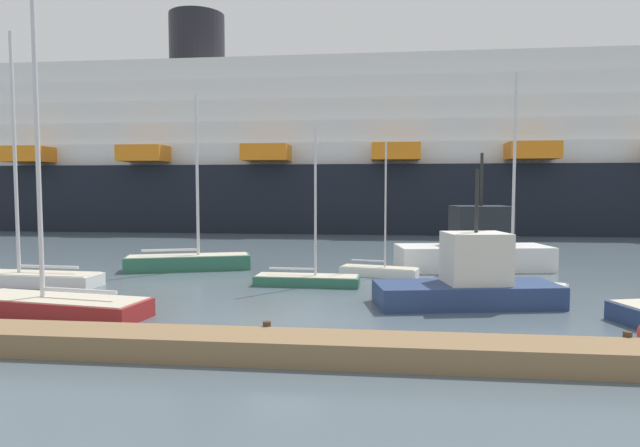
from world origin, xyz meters
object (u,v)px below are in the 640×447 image
cruise_ship (392,159)px  sailboat_5 (29,274)px  sailboat_0 (307,278)px  sailboat_2 (379,270)px  fishing_boat_0 (470,281)px  sailboat_6 (189,260)px  sailboat_1 (501,282)px  sailboat_4 (55,302)px  fishing_boat_1 (475,248)px

cruise_ship → sailboat_5: bearing=-115.2°
sailboat_0 → sailboat_2: (3.50, 3.10, -0.01)m
fishing_boat_0 → sailboat_6: bearing=141.4°
sailboat_1 → fishing_boat_0: bearing=-101.9°
sailboat_0 → sailboat_6: (-7.57, 4.15, 0.20)m
sailboat_5 → cruise_ship: bearing=-112.2°
sailboat_5 → sailboat_6: 8.28m
sailboat_4 → fishing_boat_0: (15.72, 3.61, 0.47)m
sailboat_6 → fishing_boat_1: (16.67, 2.04, 0.73)m
sailboat_6 → fishing_boat_1: size_ratio=1.10×
cruise_ship → fishing_boat_1: bearing=-82.3°
sailboat_4 → cruise_ship: bearing=-98.0°
cruise_ship → fishing_boat_0: bearing=-86.8°
sailboat_2 → sailboat_5: sailboat_5 is taller
sailboat_2 → sailboat_0: bearing=-124.7°
sailboat_0 → sailboat_2: size_ratio=1.05×
sailboat_1 → sailboat_2: bearing=167.3°
sailboat_5 → fishing_boat_0: 20.91m
sailboat_2 → sailboat_5: 17.72m
sailboat_5 → fishing_boat_1: sailboat_5 is taller
sailboat_1 → cruise_ship: 39.26m
sailboat_0 → cruise_ship: 38.83m
sailboat_4 → sailboat_6: bearing=-86.3°
sailboat_0 → fishing_boat_1: bearing=35.8°
sailboat_2 → fishing_boat_0: 7.74m
sailboat_6 → fishing_boat_0: size_ratio=1.31×
sailboat_0 → sailboat_2: bearing=43.1°
sailboat_4 → sailboat_6: (0.96, 11.44, 0.03)m
sailboat_4 → sailboat_6: size_ratio=1.16×
sailboat_1 → sailboat_2: sailboat_1 is taller
sailboat_0 → sailboat_5: sailboat_5 is taller
sailboat_1 → cruise_ship: size_ratio=0.08×
sailboat_6 → cruise_ship: (12.41, 33.57, 7.65)m
sailboat_1 → fishing_boat_1: size_ratio=1.09×
sailboat_2 → fishing_boat_1: sailboat_2 is taller
sailboat_6 → cruise_ship: 36.60m
sailboat_2 → cruise_ship: (1.33, 34.62, 7.85)m
sailboat_5 → cruise_ship: (18.44, 39.24, 7.62)m
sailboat_5 → fishing_boat_0: (20.79, -2.16, 0.42)m
sailboat_2 → fishing_boat_0: sailboat_2 is taller
fishing_boat_0 → sailboat_1: bearing=47.5°
sailboat_4 → fishing_boat_0: 16.13m
fishing_boat_0 → cruise_ship: 42.08m
sailboat_2 → fishing_boat_1: bearing=42.7°
sailboat_2 → sailboat_6: (-11.07, 1.05, 0.20)m
sailboat_2 → cruise_ship: size_ratio=0.06×
sailboat_1 → fishing_boat_0: (-1.96, -3.15, 0.56)m
sailboat_2 → sailboat_4: sailboat_4 is taller
sailboat_1 → fishing_boat_1: sailboat_1 is taller
sailboat_2 → sailboat_6: size_ratio=0.72×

